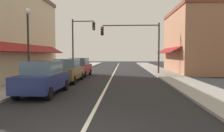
% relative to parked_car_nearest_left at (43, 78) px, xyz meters
% --- Properties ---
extents(ground_plane, '(80.00, 80.00, 0.00)m').
position_rel_parked_car_nearest_left_xyz_m(ground_plane, '(3.10, 12.18, -0.88)').
color(ground_plane, black).
extents(sidewalk_left, '(2.60, 56.00, 0.12)m').
position_rel_parked_car_nearest_left_xyz_m(sidewalk_left, '(-2.40, 12.18, -0.82)').
color(sidewalk_left, '#A39E99').
rests_on(sidewalk_left, ground).
extents(sidewalk_right, '(2.60, 56.00, 0.12)m').
position_rel_parked_car_nearest_left_xyz_m(sidewalk_right, '(8.60, 12.18, -0.82)').
color(sidewalk_right, gray).
rests_on(sidewalk_right, ground).
extents(lane_center_stripe, '(0.14, 52.00, 0.01)m').
position_rel_parked_car_nearest_left_xyz_m(lane_center_stripe, '(3.10, 12.18, -0.88)').
color(lane_center_stripe, silver).
rests_on(lane_center_stripe, ground).
extents(storefront_right_block, '(5.78, 10.20, 7.27)m').
position_rel_parked_car_nearest_left_xyz_m(storefront_right_block, '(12.13, 14.18, 2.76)').
color(storefront_right_block, '#9E6B4C').
rests_on(storefront_right_block, ground).
extents(parked_car_nearest_left, '(1.80, 4.11, 1.77)m').
position_rel_parked_car_nearest_left_xyz_m(parked_car_nearest_left, '(0.00, 0.00, 0.00)').
color(parked_car_nearest_left, navy).
rests_on(parked_car_nearest_left, ground).
extents(parked_car_second_left, '(1.80, 4.11, 1.77)m').
position_rel_parked_car_nearest_left_xyz_m(parked_car_second_left, '(-0.07, 5.00, 0.00)').
color(parked_car_second_left, brown).
rests_on(parked_car_second_left, ground).
extents(parked_car_third_left, '(1.84, 4.13, 1.77)m').
position_rel_parked_car_nearest_left_xyz_m(parked_car_third_left, '(-0.09, 9.35, 0.00)').
color(parked_car_third_left, maroon).
rests_on(parked_car_third_left, ground).
extents(traffic_signal_mast_arm, '(6.21, 0.50, 5.42)m').
position_rel_parked_car_nearest_left_xyz_m(traffic_signal_mast_arm, '(5.65, 11.56, 2.91)').
color(traffic_signal_mast_arm, '#333333').
rests_on(traffic_signal_mast_arm, ground).
extents(traffic_signal_left_corner, '(2.73, 0.50, 6.17)m').
position_rel_parked_car_nearest_left_xyz_m(traffic_signal_left_corner, '(-0.88, 13.27, 3.13)').
color(traffic_signal_left_corner, '#333333').
rests_on(traffic_signal_left_corner, ground).
extents(street_lamp_left_near, '(0.36, 0.36, 4.97)m').
position_rel_parked_car_nearest_left_xyz_m(street_lamp_left_near, '(-1.75, 2.08, 2.45)').
color(street_lamp_left_near, black).
rests_on(street_lamp_left_near, ground).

